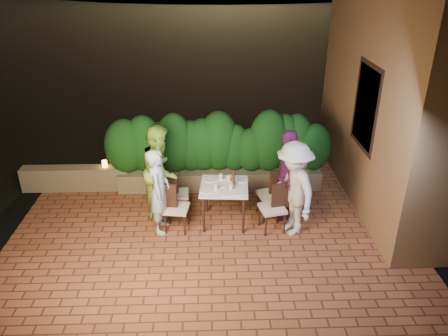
{
  "coord_description": "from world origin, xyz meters",
  "views": [
    {
      "loc": [
        0.02,
        -5.87,
        4.41
      ],
      "look_at": [
        0.25,
        1.04,
        1.05
      ],
      "focal_mm": 35.0,
      "sensor_mm": 36.0,
      "label": 1
    }
  ],
  "objects_px": {
    "diner_green": "(161,171)",
    "parapet_lamp": "(105,164)",
    "diner_white": "(293,189)",
    "chair_left_back": "(178,193)",
    "bowl": "(223,178)",
    "diner_purple": "(288,174)",
    "chair_right_front": "(272,207)",
    "beer_bottle": "(234,178)",
    "diner_blue": "(159,191)",
    "dining_table": "(224,204)",
    "chair_right_back": "(270,194)",
    "chair_left_front": "(176,207)"
  },
  "relations": [
    {
      "from": "diner_white",
      "to": "diner_purple",
      "type": "bearing_deg",
      "value": 161.63
    },
    {
      "from": "beer_bottle",
      "to": "diner_blue",
      "type": "xyz_separation_m",
      "value": [
        -1.3,
        -0.25,
        -0.11
      ]
    },
    {
      "from": "diner_white",
      "to": "chair_left_back",
      "type": "bearing_deg",
      "value": -128.25
    },
    {
      "from": "chair_left_back",
      "to": "chair_right_front",
      "type": "bearing_deg",
      "value": -22.45
    },
    {
      "from": "chair_left_front",
      "to": "diner_purple",
      "type": "xyz_separation_m",
      "value": [
        2.0,
        0.39,
        0.42
      ]
    },
    {
      "from": "parapet_lamp",
      "to": "dining_table",
      "type": "bearing_deg",
      "value": -29.41
    },
    {
      "from": "chair_left_back",
      "to": "diner_white",
      "type": "relative_size",
      "value": 0.51
    },
    {
      "from": "beer_bottle",
      "to": "diner_purple",
      "type": "height_order",
      "value": "diner_purple"
    },
    {
      "from": "beer_bottle",
      "to": "parapet_lamp",
      "type": "height_order",
      "value": "beer_bottle"
    },
    {
      "from": "diner_green",
      "to": "parapet_lamp",
      "type": "bearing_deg",
      "value": 57.19
    },
    {
      "from": "diner_blue",
      "to": "chair_left_back",
      "type": "bearing_deg",
      "value": -23.65
    },
    {
      "from": "dining_table",
      "to": "diner_green",
      "type": "bearing_deg",
      "value": 161.21
    },
    {
      "from": "bowl",
      "to": "chair_right_back",
      "type": "relative_size",
      "value": 0.18
    },
    {
      "from": "chair_left_front",
      "to": "chair_right_back",
      "type": "relative_size",
      "value": 0.97
    },
    {
      "from": "chair_right_front",
      "to": "diner_purple",
      "type": "distance_m",
      "value": 0.69
    },
    {
      "from": "chair_right_front",
      "to": "diner_white",
      "type": "bearing_deg",
      "value": 155.45
    },
    {
      "from": "chair_right_front",
      "to": "diner_white",
      "type": "relative_size",
      "value": 0.53
    },
    {
      "from": "chair_left_back",
      "to": "diner_purple",
      "type": "distance_m",
      "value": 2.07
    },
    {
      "from": "parapet_lamp",
      "to": "chair_right_front",
      "type": "bearing_deg",
      "value": -26.77
    },
    {
      "from": "chair_right_front",
      "to": "beer_bottle",
      "type": "bearing_deg",
      "value": -37.44
    },
    {
      "from": "chair_left_front",
      "to": "chair_right_front",
      "type": "bearing_deg",
      "value": 5.81
    },
    {
      "from": "chair_left_back",
      "to": "parapet_lamp",
      "type": "bearing_deg",
      "value": 144.1
    },
    {
      "from": "bowl",
      "to": "diner_green",
      "type": "bearing_deg",
      "value": 173.57
    },
    {
      "from": "bowl",
      "to": "chair_right_front",
      "type": "relative_size",
      "value": 0.18
    },
    {
      "from": "diner_green",
      "to": "dining_table",
      "type": "bearing_deg",
      "value": -104.05
    },
    {
      "from": "diner_green",
      "to": "diner_purple",
      "type": "xyz_separation_m",
      "value": [
        2.31,
        -0.21,
        -0.01
      ]
    },
    {
      "from": "chair_right_back",
      "to": "diner_green",
      "type": "xyz_separation_m",
      "value": [
        -2.01,
        0.2,
        0.41
      ]
    },
    {
      "from": "diner_blue",
      "to": "diner_white",
      "type": "relative_size",
      "value": 0.91
    },
    {
      "from": "dining_table",
      "to": "diner_green",
      "type": "height_order",
      "value": "diner_green"
    },
    {
      "from": "bowl",
      "to": "chair_left_front",
      "type": "distance_m",
      "value": 1.01
    },
    {
      "from": "diner_white",
      "to": "chair_right_front",
      "type": "bearing_deg",
      "value": -121.59
    },
    {
      "from": "bowl",
      "to": "parapet_lamp",
      "type": "bearing_deg",
      "value": 155.42
    },
    {
      "from": "bowl",
      "to": "parapet_lamp",
      "type": "relative_size",
      "value": 1.19
    },
    {
      "from": "chair_left_back",
      "to": "chair_left_front",
      "type": "bearing_deg",
      "value": -91.14
    },
    {
      "from": "bowl",
      "to": "diner_blue",
      "type": "distance_m",
      "value": 1.21
    },
    {
      "from": "chair_left_front",
      "to": "dining_table",
      "type": "bearing_deg",
      "value": 22.17
    },
    {
      "from": "diner_purple",
      "to": "parapet_lamp",
      "type": "relative_size",
      "value": 12.36
    },
    {
      "from": "chair_left_back",
      "to": "parapet_lamp",
      "type": "distance_m",
      "value": 1.87
    },
    {
      "from": "bowl",
      "to": "diner_blue",
      "type": "bearing_deg",
      "value": -156.55
    },
    {
      "from": "diner_green",
      "to": "diner_purple",
      "type": "height_order",
      "value": "diner_green"
    },
    {
      "from": "beer_bottle",
      "to": "parapet_lamp",
      "type": "xyz_separation_m",
      "value": [
        -2.58,
        1.33,
        -0.32
      ]
    },
    {
      "from": "dining_table",
      "to": "diner_purple",
      "type": "bearing_deg",
      "value": 8.86
    },
    {
      "from": "beer_bottle",
      "to": "chair_right_front",
      "type": "distance_m",
      "value": 0.86
    },
    {
      "from": "diner_blue",
      "to": "parapet_lamp",
      "type": "xyz_separation_m",
      "value": [
        -1.29,
        1.58,
        -0.21
      ]
    },
    {
      "from": "beer_bottle",
      "to": "bowl",
      "type": "relative_size",
      "value": 1.68
    },
    {
      "from": "diner_blue",
      "to": "diner_purple",
      "type": "relative_size",
      "value": 0.9
    },
    {
      "from": "parapet_lamp",
      "to": "chair_left_back",
      "type": "bearing_deg",
      "value": -33.39
    },
    {
      "from": "parapet_lamp",
      "to": "bowl",
      "type": "bearing_deg",
      "value": -24.58
    },
    {
      "from": "chair_right_back",
      "to": "chair_right_front",
      "type": "bearing_deg",
      "value": 72.04
    },
    {
      "from": "dining_table",
      "to": "diner_white",
      "type": "height_order",
      "value": "diner_white"
    }
  ]
}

